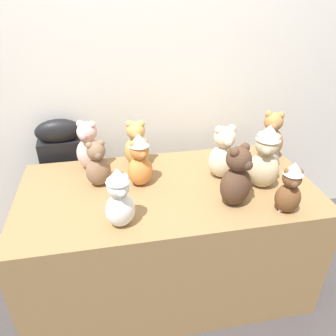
% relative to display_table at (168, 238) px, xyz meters
% --- Properties ---
extents(ground_plane, '(10.00, 10.00, 0.00)m').
position_rel_display_table_xyz_m(ground_plane, '(0.00, -0.25, -0.35)').
color(ground_plane, '#3D3838').
extents(wall_back, '(7.00, 0.08, 2.60)m').
position_rel_display_table_xyz_m(wall_back, '(0.00, 0.64, 0.95)').
color(wall_back, silver).
rests_on(wall_back, ground_plane).
extents(display_table, '(1.57, 0.79, 0.71)m').
position_rel_display_table_xyz_m(display_table, '(0.00, 0.00, 0.00)').
color(display_table, olive).
rests_on(display_table, ground_plane).
extents(instrument_case, '(0.29, 0.14, 0.94)m').
position_rel_display_table_xyz_m(instrument_case, '(-0.59, 0.52, 0.12)').
color(instrument_case, black).
rests_on(instrument_case, ground_plane).
extents(teddy_bear_cream, '(0.16, 0.14, 0.31)m').
position_rel_display_table_xyz_m(teddy_bear_cream, '(0.32, 0.06, 0.50)').
color(teddy_bear_cream, beige).
rests_on(teddy_bear_cream, display_table).
extents(teddy_bear_mocha, '(0.16, 0.14, 0.26)m').
position_rel_display_table_xyz_m(teddy_bear_mocha, '(-0.36, 0.10, 0.47)').
color(teddy_bear_mocha, '#7F6047').
rests_on(teddy_bear_mocha, display_table).
extents(teddy_bear_snow, '(0.16, 0.15, 0.29)m').
position_rel_display_table_xyz_m(teddy_bear_snow, '(-0.26, -0.26, 0.50)').
color(teddy_bear_snow, white).
rests_on(teddy_bear_snow, display_table).
extents(teddy_bear_caramel, '(0.19, 0.18, 0.30)m').
position_rel_display_table_xyz_m(teddy_bear_caramel, '(0.68, 0.23, 0.49)').
color(teddy_bear_caramel, '#B27A42').
rests_on(teddy_bear_caramel, display_table).
extents(teddy_bear_ginger, '(0.16, 0.15, 0.30)m').
position_rel_display_table_xyz_m(teddy_bear_ginger, '(-0.14, 0.06, 0.50)').
color(teddy_bear_ginger, '#D17F3D').
rests_on(teddy_bear_ginger, display_table).
extents(teddy_bear_ash, '(0.13, 0.12, 0.26)m').
position_rel_display_table_xyz_m(teddy_bear_ash, '(0.60, 0.07, 0.48)').
color(teddy_bear_ash, gray).
rests_on(teddy_bear_ash, display_table).
extents(teddy_bear_sand, '(0.20, 0.19, 0.35)m').
position_rel_display_table_xyz_m(teddy_bear_sand, '(0.49, -0.08, 0.53)').
color(teddy_bear_sand, '#CCB78E').
rests_on(teddy_bear_sand, display_table).
extents(teddy_bear_chestnut, '(0.14, 0.12, 0.26)m').
position_rel_display_table_xyz_m(teddy_bear_chestnut, '(0.51, -0.30, 0.48)').
color(teddy_bear_chestnut, brown).
rests_on(teddy_bear_chestnut, display_table).
extents(teddy_bear_blush, '(0.19, 0.18, 0.30)m').
position_rel_display_table_xyz_m(teddy_bear_blush, '(-0.40, 0.29, 0.49)').
color(teddy_bear_blush, beige).
rests_on(teddy_bear_blush, display_table).
extents(teddy_bear_cocoa, '(0.21, 0.20, 0.32)m').
position_rel_display_table_xyz_m(teddy_bear_cocoa, '(0.29, -0.19, 0.50)').
color(teddy_bear_cocoa, '#4C3323').
rests_on(teddy_bear_cocoa, display_table).
extents(teddy_bear_honey, '(0.16, 0.14, 0.28)m').
position_rel_display_table_xyz_m(teddy_bear_honey, '(-0.13, 0.28, 0.48)').
color(teddy_bear_honey, tan).
rests_on(teddy_bear_honey, display_table).
extents(name_card_front_left, '(0.07, 0.01, 0.05)m').
position_rel_display_table_xyz_m(name_card_front_left, '(0.51, -0.30, 0.38)').
color(name_card_front_left, white).
rests_on(name_card_front_left, display_table).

